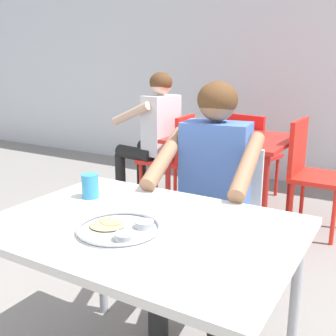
% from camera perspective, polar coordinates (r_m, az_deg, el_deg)
% --- Properties ---
extents(back_wall, '(12.00, 0.12, 3.40)m').
position_cam_1_polar(back_wall, '(4.61, 21.50, 18.61)').
color(back_wall, silver).
rests_on(back_wall, ground).
extents(table_foreground, '(1.11, 0.80, 0.74)m').
position_cam_1_polar(table_foreground, '(1.52, -3.60, -10.61)').
color(table_foreground, silver).
rests_on(table_foreground, ground).
extents(thali_tray, '(0.30, 0.30, 0.03)m').
position_cam_1_polar(thali_tray, '(1.43, -6.86, -8.44)').
color(thali_tray, '#B7BABF').
rests_on(thali_tray, table_foreground).
extents(drinking_cup, '(0.07, 0.07, 0.10)m').
position_cam_1_polar(drinking_cup, '(1.78, -10.98, -2.42)').
color(drinking_cup, '#338CBF').
rests_on(drinking_cup, table_foreground).
extents(chair_foreground, '(0.48, 0.49, 0.84)m').
position_cam_1_polar(chair_foreground, '(2.32, 7.53, -6.19)').
color(chair_foreground, silver).
rests_on(chair_foreground, ground).
extents(diner_foreground, '(0.54, 0.59, 1.22)m').
position_cam_1_polar(diner_foreground, '(2.04, 5.92, -1.99)').
color(diner_foreground, '#2D2D2D').
rests_on(diner_foreground, ground).
extents(table_background_red, '(0.94, 0.86, 0.71)m').
position_cam_1_polar(table_background_red, '(3.40, 9.15, 3.07)').
color(table_background_red, red).
rests_on(table_background_red, ground).
extents(chair_red_left, '(0.47, 0.44, 0.85)m').
position_cam_1_polar(chair_red_left, '(3.70, 0.73, 1.97)').
color(chair_red_left, red).
rests_on(chair_red_left, ground).
extents(chair_red_right, '(0.40, 0.45, 0.89)m').
position_cam_1_polar(chair_red_right, '(3.31, 19.44, 0.07)').
color(chair_red_right, red).
rests_on(chair_red_right, ground).
extents(chair_red_far, '(0.51, 0.49, 0.84)m').
position_cam_1_polar(chair_red_far, '(4.01, 11.58, 2.51)').
color(chair_red_far, red).
rests_on(chair_red_far, ground).
extents(patron_background, '(0.59, 0.55, 1.23)m').
position_cam_1_polar(patron_background, '(3.75, -2.02, 5.84)').
color(patron_background, black).
rests_on(patron_background, ground).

